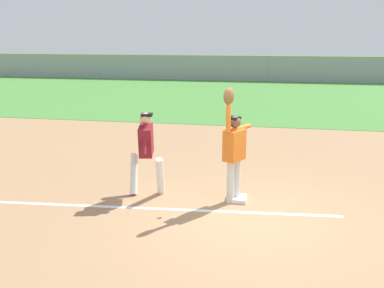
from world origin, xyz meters
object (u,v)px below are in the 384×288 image
parked_car_silver (145,67)px  parked_car_tan (301,69)px  runner (146,148)px  first_base (237,199)px  parked_car_green (222,67)px  baseball (227,106)px  fielder (234,147)px

parked_car_silver → parked_car_tan: size_ratio=1.00×
runner → parked_car_tan: runner is taller
parked_car_silver → first_base: bearing=-63.4°
parked_car_tan → parked_car_green: bearing=170.0°
first_base → parked_car_silver: bearing=110.2°
parked_car_green → baseball: bearing=-80.3°
baseball → parked_car_green: (-3.19, 26.78, -1.20)m
fielder → baseball: (-0.17, 0.28, 0.75)m
fielder → first_base: bearing=-116.8°
fielder → runner: 1.78m
fielder → parked_car_tan: size_ratio=0.50×
baseball → parked_car_green: 26.99m
fielder → runner: (-1.77, 0.06, -0.12)m
first_base → parked_car_tan: bearing=84.0°
parked_car_tan → runner: bearing=-106.4°
runner → baseball: bearing=-1.7°
runner → parked_car_green: runner is taller
fielder → parked_car_silver: bearing=-41.0°
fielder → parked_car_tan: 26.84m
runner → first_base: bearing=-9.7°
first_base → runner: 2.08m
runner → parked_car_tan: size_ratio=0.38×
fielder → parked_car_silver: (-9.59, 26.38, -0.45)m
first_base → runner: runner is taller
fielder → parked_car_silver: 28.07m
runner → parked_car_green: (-1.59, 26.99, -0.32)m
parked_car_green → runner: bearing=-83.7°
fielder → runner: bearing=27.1°
parked_car_tan → fielder: bearing=-102.6°
parked_car_silver → parked_car_green: size_ratio=1.02×
parked_car_silver → baseball: bearing=-63.7°
runner → baseball: baseball is taller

